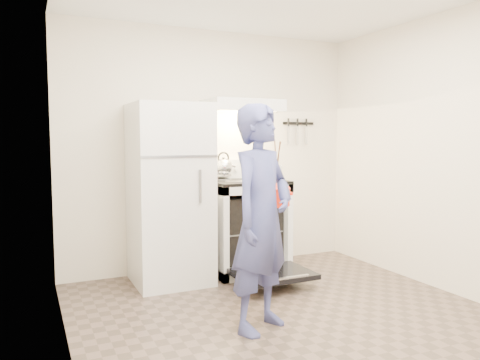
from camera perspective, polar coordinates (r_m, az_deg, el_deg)
name	(u,v)px	position (r m, az deg, el deg)	size (l,w,h in m)	color
floor	(303,325)	(3.64, 7.67, -17.17)	(3.60, 3.60, 0.00)	brown
back_wall	(213,150)	(4.98, -3.34, 3.62)	(3.20, 0.02, 2.50)	beige
refrigerator	(170,194)	(4.49, -8.58, -1.70)	(0.70, 0.70, 1.70)	silver
stove_body	(245,227)	(4.86, 0.65, -5.78)	(0.76, 0.65, 0.92)	silver
cooktop	(245,182)	(4.79, 0.66, -0.20)	(0.76, 0.65, 0.03)	black
backsplash	(234,169)	(5.04, -0.73, 1.37)	(0.76, 0.07, 0.20)	silver
oven_door	(273,274)	(4.42, 4.03, -11.35)	(0.70, 0.54, 0.04)	black
oven_rack	(245,229)	(4.86, 0.65, -6.01)	(0.60, 0.52, 0.01)	slate
range_hood	(242,106)	(4.85, 0.29, 9.03)	(0.76, 0.50, 0.12)	silver
knife_strip	(298,123)	(5.44, 7.12, 6.87)	(0.40, 0.02, 0.03)	black
pizza_stone	(240,229)	(4.80, 0.02, -6.00)	(0.30, 0.30, 0.02)	#7E6648
tea_kettle	(223,166)	(4.88, -2.03, 1.75)	(0.23, 0.19, 0.29)	#B4B4B8
utensil_jar	(277,172)	(4.66, 4.57, 0.99)	(0.09, 0.09, 0.13)	silver
person	(262,218)	(3.34, 2.65, -4.65)	(0.59, 0.39, 1.62)	navy
dutch_oven	(271,197)	(3.80, 3.85, -2.07)	(0.37, 0.30, 0.24)	red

